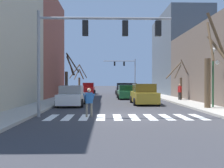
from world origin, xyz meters
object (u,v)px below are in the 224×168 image
(car_driving_away_lane, at_px, (72,96))
(street_lamp_right_corner, at_px, (213,65))
(pedestrian_near_right_corner, at_px, (89,100))
(car_at_intersection, at_px, (126,92))
(car_parked_left_near, at_px, (123,89))
(car_parked_left_far, at_px, (144,95))
(traffic_signal_near, at_px, (90,38))
(street_tree_left_near, at_px, (79,79))
(traffic_signal_far, at_px, (126,68))
(car_parked_right_far, at_px, (89,89))
(car_parked_right_mid, at_px, (132,88))
(street_tree_left_far, at_px, (180,82))
(street_tree_right_far, at_px, (68,77))
(pedestrian_crossing_street, at_px, (180,90))
(street_tree_right_near, at_px, (210,69))

(car_driving_away_lane, bearing_deg, street_lamp_right_corner, -105.49)
(pedestrian_near_right_corner, bearing_deg, car_at_intersection, 59.37)
(car_parked_left_near, xyz_separation_m, car_parked_left_far, (0.73, -17.73, -0.00))
(traffic_signal_near, height_order, street_lamp_right_corner, traffic_signal_near)
(street_tree_left_near, bearing_deg, traffic_signal_far, 31.90)
(street_lamp_right_corner, distance_m, street_tree_left_near, 30.96)
(car_parked_right_far, distance_m, car_parked_right_mid, 10.72)
(car_parked_right_far, xyz_separation_m, pedestrian_near_right_corner, (1.86, -28.00, 0.10))
(car_parked_right_far, bearing_deg, street_tree_left_far, -147.03)
(car_parked_right_far, bearing_deg, street_tree_right_far, 168.00)
(pedestrian_crossing_street, distance_m, street_tree_left_far, 0.93)
(street_lamp_right_corner, relative_size, pedestrian_crossing_street, 2.62)
(car_parked_left_far, bearing_deg, traffic_signal_far, -1.47)
(car_driving_away_lane, bearing_deg, traffic_signal_near, -164.49)
(car_parked_left_near, relative_size, street_tree_right_far, 0.84)
(car_driving_away_lane, xyz_separation_m, pedestrian_near_right_corner, (1.85, -6.91, 0.17))
(street_lamp_right_corner, height_order, street_tree_left_far, street_lamp_right_corner)
(traffic_signal_far, height_order, pedestrian_near_right_corner, traffic_signal_far)
(car_at_intersection, bearing_deg, traffic_signal_near, 168.45)
(car_parked_left_far, bearing_deg, traffic_signal_near, 152.96)
(street_tree_left_far, bearing_deg, car_driving_away_lane, -153.39)
(traffic_signal_near, bearing_deg, car_at_intersection, 78.45)
(street_tree_left_far, bearing_deg, pedestrian_near_right_corner, -125.04)
(car_parked_left_far, distance_m, pedestrian_near_right_corner, 9.35)
(car_parked_right_mid, xyz_separation_m, street_tree_left_far, (2.57, -23.32, 1.10))
(traffic_signal_far, relative_size, car_parked_left_near, 1.42)
(street_lamp_right_corner, height_order, pedestrian_near_right_corner, street_lamp_right_corner)
(traffic_signal_far, distance_m, car_driving_away_lane, 31.98)
(street_tree_right_far, bearing_deg, car_at_intersection, -22.59)
(car_parked_right_far, distance_m, pedestrian_crossing_street, 19.28)
(car_driving_away_lane, distance_m, street_tree_right_near, 10.76)
(pedestrian_crossing_street, bearing_deg, traffic_signal_far, -6.30)
(car_at_intersection, relative_size, street_tree_left_far, 1.16)
(traffic_signal_far, relative_size, street_tree_left_far, 1.60)
(pedestrian_crossing_street, bearing_deg, street_lamp_right_corner, 168.17)
(street_tree_right_near, bearing_deg, street_tree_left_near, 112.45)
(car_parked_left_near, relative_size, pedestrian_crossing_street, 2.87)
(pedestrian_crossing_street, bearing_deg, car_at_intersection, 37.45)
(car_parked_right_far, xyz_separation_m, car_driving_away_lane, (0.01, -21.09, -0.07))
(street_lamp_right_corner, bearing_deg, car_parked_right_mid, 94.85)
(traffic_signal_far, distance_m, pedestrian_crossing_street, 26.70)
(car_parked_right_mid, bearing_deg, street_tree_right_far, 149.75)
(car_parked_left_near, bearing_deg, traffic_signal_far, -7.17)
(car_parked_left_near, bearing_deg, car_parked_right_mid, -14.23)
(car_driving_away_lane, distance_m, pedestrian_crossing_street, 11.24)
(car_at_intersection, relative_size, pedestrian_crossing_street, 2.94)
(pedestrian_near_right_corner, xyz_separation_m, street_tree_right_far, (-3.83, 18.72, 1.67))
(street_tree_left_far, bearing_deg, street_tree_right_far, 151.65)
(street_tree_right_near, bearing_deg, car_at_intersection, 111.59)
(pedestrian_near_right_corner, relative_size, street_tree_left_far, 0.39)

